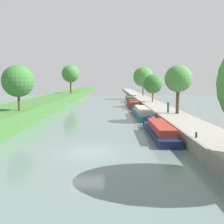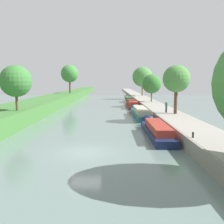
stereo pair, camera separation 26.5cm
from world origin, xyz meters
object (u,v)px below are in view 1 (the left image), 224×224
Objects in this scene: narrowboat_maroon at (132,104)px; narrowboat_cream at (128,100)px; mooring_bollard_near at (195,135)px; person_walking at (167,107)px; mooring_bollard_far at (134,96)px; narrowboat_navy at (157,129)px; narrowboat_teal at (140,112)px.

narrowboat_maroon is 12.58m from narrowboat_cream.
person_walking is at bearing 85.28° from mooring_bollard_near.
narrowboat_navy is at bearing -92.30° from mooring_bollard_far.
mooring_bollard_near reaches higher than narrowboat_maroon.
narrowboat_maroon is 31.54× the size of mooring_bollard_far.
narrowboat_cream reaches higher than narrowboat_navy.
narrowboat_teal is 8.40× the size of person_walking.
narrowboat_maroon is 19.82m from person_walking.
mooring_bollard_near is (1.84, -6.46, 0.81)m from narrowboat_navy.
narrowboat_cream is at bearing 89.87° from narrowboat_maroon.
person_walking is (3.38, -19.48, 1.43)m from narrowboat_maroon.
narrowboat_navy is 0.83× the size of narrowboat_maroon.
narrowboat_cream is (-0.19, 41.51, -0.01)m from narrowboat_navy.
narrowboat_maroon is at bearing 99.83° from person_walking.
person_walking reaches higher than mooring_bollard_near.
mooring_bollard_far is at bearing 90.00° from mooring_bollard_near.
mooring_bollard_near is (1.96, -20.56, 0.77)m from narrowboat_teal.
narrowboat_teal is 27.41m from narrowboat_cream.
mooring_bollard_near is (-1.31, -15.92, -0.65)m from person_walking.
person_walking is (3.35, -32.05, 1.46)m from narrowboat_cream.
person_walking reaches higher than narrowboat_navy.
narrowboat_navy is 6.76m from mooring_bollard_near.
person_walking is 36.46m from mooring_bollard_far.
narrowboat_maroon is 17.10m from mooring_bollard_far.
mooring_bollard_far is (2.03, 4.38, 0.81)m from narrowboat_cream.
narrowboat_teal reaches higher than narrowboat_navy.
person_walking is 3.69× the size of mooring_bollard_near.
mooring_bollard_far is at bearing 92.06° from person_walking.
person_walking reaches higher than narrowboat_maroon.
narrowboat_teal is 30.99× the size of mooring_bollard_near.
narrowboat_maroon is (-0.10, 14.84, -0.01)m from narrowboat_teal.
mooring_bollard_far reaches higher than narrowboat_navy.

